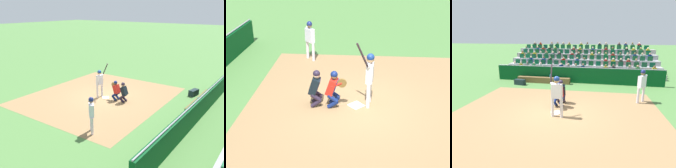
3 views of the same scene
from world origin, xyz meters
TOP-DOWN VIEW (x-y plane):
  - ground_plane at (0.00, 0.00)m, footprint 160.00×160.00m
  - infield_dirt_patch at (0.00, 0.50)m, footprint 9.98×8.80m
  - home_plate_marker at (0.00, 0.00)m, footprint 0.62×0.62m
  - batter_at_plate at (-0.11, 0.41)m, footprint 0.63×0.60m
  - catcher_crouching at (0.11, -0.76)m, footprint 0.49×0.72m
  - home_plate_umpire at (0.09, -1.36)m, footprint 0.49×0.49m
  - on_deck_batter at (-4.10, -2.33)m, footprint 0.52×0.51m

SIDE VIEW (x-z plane):
  - ground_plane at x=0.00m, z-range 0.00..0.00m
  - infield_dirt_patch at x=0.00m, z-range 0.00..0.01m
  - home_plate_marker at x=0.00m, z-range 0.01..0.02m
  - home_plate_umpire at x=0.09m, z-range 0.06..1.36m
  - catcher_crouching at x=0.11m, z-range 0.07..1.38m
  - on_deck_batter at x=-4.10m, z-range 0.20..2.01m
  - batter_at_plate at x=-0.11m, z-range 0.01..2.32m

